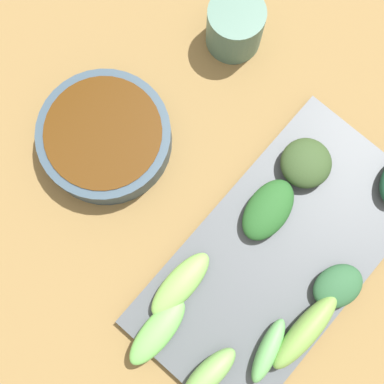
# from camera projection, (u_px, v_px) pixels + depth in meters

# --- Properties ---
(tabletop) EXTENTS (2.10, 2.10, 0.02)m
(tabletop) POSITION_uv_depth(u_px,v_px,m) (196.00, 219.00, 0.60)
(tabletop) COLOR olive
(tabletop) RESTS_ON ground
(sauce_bowl) EXTENTS (0.15, 0.15, 0.04)m
(sauce_bowl) POSITION_uv_depth(u_px,v_px,m) (108.00, 134.00, 0.59)
(sauce_bowl) COLOR #324554
(sauce_bowl) RESTS_ON tabletop
(serving_plate) EXTENTS (0.17, 0.33, 0.01)m
(serving_plate) POSITION_uv_depth(u_px,v_px,m) (278.00, 257.00, 0.58)
(serving_plate) COLOR #454A4F
(serving_plate) RESTS_ON tabletop
(broccoli_stalk_0) EXTENTS (0.04, 0.07, 0.03)m
(broccoli_stalk_0) POSITION_uv_depth(u_px,v_px,m) (268.00, 350.00, 0.54)
(broccoli_stalk_0) COLOR #60A75A
(broccoli_stalk_0) RESTS_ON serving_plate
(broccoli_leafy_1) EXTENTS (0.05, 0.08, 0.02)m
(broccoli_leafy_1) POSITION_uv_depth(u_px,v_px,m) (268.00, 210.00, 0.57)
(broccoli_leafy_1) COLOR #225523
(broccoli_leafy_1) RESTS_ON serving_plate
(broccoli_stalk_2) EXTENTS (0.03, 0.08, 0.02)m
(broccoli_stalk_2) POSITION_uv_depth(u_px,v_px,m) (157.00, 332.00, 0.55)
(broccoli_stalk_2) COLOR #68B653
(broccoli_stalk_2) RESTS_ON serving_plate
(broccoli_leafy_3) EXTENTS (0.07, 0.07, 0.03)m
(broccoli_leafy_3) POSITION_uv_depth(u_px,v_px,m) (306.00, 163.00, 0.58)
(broccoli_leafy_3) COLOR #304723
(broccoli_leafy_3) RESTS_ON serving_plate
(broccoli_stalk_4) EXTENTS (0.03, 0.08, 0.02)m
(broccoli_stalk_4) POSITION_uv_depth(u_px,v_px,m) (180.00, 284.00, 0.56)
(broccoli_stalk_4) COLOR #77B34F
(broccoli_stalk_4) RESTS_ON serving_plate
(broccoli_leafy_6) EXTENTS (0.06, 0.07, 0.02)m
(broccoli_leafy_6) POSITION_uv_depth(u_px,v_px,m) (338.00, 286.00, 0.55)
(broccoli_leafy_6) COLOR #295633
(broccoli_leafy_6) RESTS_ON serving_plate
(broccoli_stalk_7) EXTENTS (0.03, 0.10, 0.03)m
(broccoli_stalk_7) POSITION_uv_depth(u_px,v_px,m) (305.00, 331.00, 0.54)
(broccoli_stalk_7) COLOR #719F45
(broccoli_stalk_7) RESTS_ON serving_plate
(broccoli_stalk_8) EXTENTS (0.03, 0.07, 0.03)m
(broccoli_stalk_8) POSITION_uv_depth(u_px,v_px,m) (209.00, 374.00, 0.53)
(broccoli_stalk_8) COLOR #75AF55
(broccoli_stalk_8) RESTS_ON serving_plate
(tea_cup) EXTENTS (0.06, 0.06, 0.06)m
(tea_cup) POSITION_uv_depth(u_px,v_px,m) (235.00, 26.00, 0.60)
(tea_cup) COLOR #4B6F60
(tea_cup) RESTS_ON tabletop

